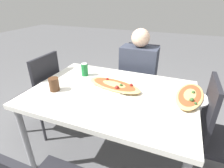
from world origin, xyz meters
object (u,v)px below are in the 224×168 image
at_px(person_seated, 138,70).
at_px(chair_side_right, 219,133).
at_px(chair_far_seated, 139,79).
at_px(soda_can, 85,70).
at_px(pizza_second, 190,96).
at_px(dining_table, 112,98).
at_px(drink_glass, 54,84).
at_px(pizza_main, 114,85).
at_px(chair_side_left, 42,92).

bearing_deg(person_seated, chair_side_right, 142.28).
relative_size(chair_far_seated, soda_can, 7.46).
relative_size(chair_side_right, pizza_second, 1.92).
distance_m(dining_table, chair_side_right, 0.87).
relative_size(dining_table, chair_far_seated, 1.44).
distance_m(drink_glass, pizza_second, 1.10).
distance_m(pizza_main, pizza_second, 0.62).
relative_size(dining_table, chair_side_right, 1.44).
bearing_deg(chair_far_seated, drink_glass, 61.96).
distance_m(chair_side_left, drink_glass, 0.54).
bearing_deg(drink_glass, chair_side_left, 149.72).
height_order(person_seated, soda_can, person_seated).
height_order(person_seated, pizza_second, person_seated).
bearing_deg(chair_side_left, chair_far_seated, -51.41).
bearing_deg(pizza_second, pizza_main, -175.23).
bearing_deg(pizza_second, chair_side_left, -178.01).
distance_m(dining_table, drink_glass, 0.50).
xyz_separation_m(dining_table, soda_can, (-0.37, 0.22, 0.13)).
bearing_deg(pizza_main, chair_side_left, 179.98).
distance_m(person_seated, pizza_main, 0.62).
bearing_deg(soda_can, person_seated, 47.95).
xyz_separation_m(person_seated, pizza_main, (-0.07, -0.61, 0.08)).
bearing_deg(drink_glass, person_seated, 58.72).
bearing_deg(chair_side_right, soda_can, -96.55).
xyz_separation_m(dining_table, drink_glass, (-0.46, -0.15, 0.12)).
distance_m(chair_side_right, pizza_main, 0.90).
distance_m(person_seated, drink_glass, 1.00).
xyz_separation_m(dining_table, chair_side_left, (-0.86, 0.08, -0.16)).
relative_size(person_seated, pizza_main, 2.15).
bearing_deg(chair_side_right, drink_glass, -80.25).
xyz_separation_m(chair_side_left, person_seated, (0.91, 0.61, 0.16)).
bearing_deg(soda_can, pizza_second, -4.80).
height_order(chair_side_left, drink_glass, chair_side_left).
xyz_separation_m(person_seated, pizza_second, (0.55, -0.56, 0.08)).
relative_size(dining_table, pizza_main, 2.53).
relative_size(person_seated, drink_glass, 10.26).
bearing_deg(dining_table, chair_far_seated, 85.99).
bearing_deg(chair_side_right, dining_table, -85.07).
height_order(chair_side_left, pizza_second, chair_side_left).
bearing_deg(chair_side_right, pizza_main, -90.54).
xyz_separation_m(chair_side_right, pizza_main, (-0.87, 0.01, 0.24)).
bearing_deg(dining_table, pizza_second, 12.44).
bearing_deg(person_seated, pizza_main, 83.76).
xyz_separation_m(person_seated, drink_glass, (-0.51, -0.84, 0.11)).
distance_m(dining_table, chair_side_left, 0.88).
height_order(pizza_main, pizza_second, same).
bearing_deg(chair_side_right, chair_side_left, -90.28).
bearing_deg(pizza_second, person_seated, 134.31).
bearing_deg(person_seated, dining_table, 85.31).
height_order(chair_side_left, soda_can, chair_side_left).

